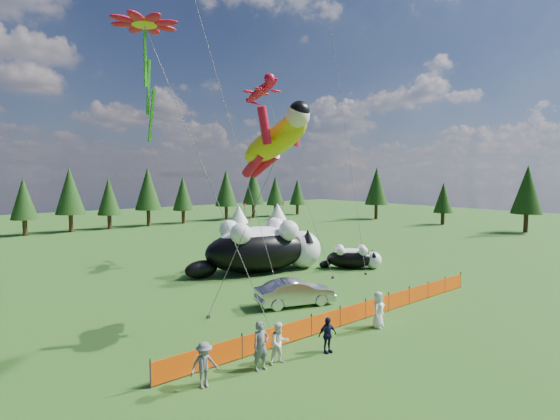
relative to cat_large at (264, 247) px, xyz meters
name	(u,v)px	position (x,y,z in m)	size (l,w,h in m)	color
ground	(313,309)	(-3.73, -9.56, -1.96)	(160.00, 160.00, 0.00)	#103309
safety_fence	(353,313)	(-3.73, -12.56, -1.46)	(22.06, 0.06, 1.10)	#262626
tree_line	(84,202)	(-3.73, 35.44, 2.04)	(90.00, 4.00, 8.00)	black
festival_tents	(175,219)	(7.27, 30.44, -0.56)	(50.00, 3.20, 2.80)	white
cat_large	(264,247)	(0.00, 0.00, 0.00)	(11.32, 5.89, 4.14)	black
cat_small	(353,257)	(6.45, -3.74, -1.07)	(4.23, 4.10, 1.89)	black
car	(295,292)	(-4.02, -8.35, -1.20)	(1.63, 4.66, 1.54)	silver
spectator_a	(261,346)	(-10.77, -13.91, -0.99)	(0.71, 0.47, 1.95)	slate
spectator_b	(279,343)	(-9.83, -13.93, -1.10)	(0.84, 0.49, 1.72)	white
spectator_c	(327,335)	(-7.52, -14.38, -1.19)	(0.91, 0.47, 1.56)	#141738
spectator_d	(204,365)	(-13.20, -13.73, -1.13)	(1.08, 0.56, 1.68)	slate
spectator_e	(378,310)	(-3.30, -13.84, -1.05)	(0.90, 0.58, 1.84)	white
superhero_kite	(274,142)	(-7.72, -10.99, 7.28)	(5.01, 6.56, 11.60)	#DBB50B
gecko_kite	(262,90)	(1.48, 2.04, 12.70)	(3.05, 10.14, 16.50)	red
flower_kite	(145,28)	(-13.10, -8.92, 11.94)	(6.16, 5.78, 15.02)	red
diamond_kite_a	(195,2)	(-7.01, -2.29, 16.45)	(3.09, 6.29, 20.50)	blue
diamond_kite_b	(329,8)	(7.07, -0.05, 19.97)	(2.14, 6.88, 24.31)	#0B877B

